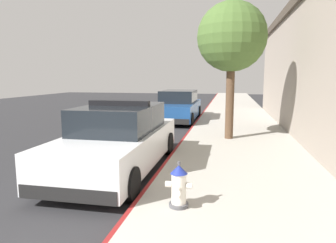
% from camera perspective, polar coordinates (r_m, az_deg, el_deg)
% --- Properties ---
extents(ground_plane, '(35.39, 60.00, 0.20)m').
position_cam_1_polar(ground_plane, '(12.43, -15.60, -2.71)').
color(ground_plane, '#2B2B2D').
extents(sidewalk_pavement, '(3.70, 60.00, 0.14)m').
position_cam_1_polar(sidewalk_pavement, '(11.07, 13.28, -3.10)').
color(sidewalk_pavement, '#ADA89E').
rests_on(sidewalk_pavement, ground).
extents(curb_painted_edge, '(0.08, 60.00, 0.14)m').
position_cam_1_polar(curb_painted_edge, '(11.16, 3.53, -2.79)').
color(curb_painted_edge, maroon).
rests_on(curb_painted_edge, ground).
extents(police_cruiser, '(1.94, 4.84, 1.68)m').
position_cam_1_polar(police_cruiser, '(7.34, -9.26, -3.41)').
color(police_cruiser, white).
rests_on(police_cruiser, ground).
extents(parked_car_silver_ahead, '(1.94, 4.84, 1.56)m').
position_cam_1_polar(parked_car_silver_ahead, '(15.43, 2.00, 2.86)').
color(parked_car_silver_ahead, navy).
rests_on(parked_car_silver_ahead, ground).
extents(fire_hydrant, '(0.44, 0.40, 0.76)m').
position_cam_1_polar(fire_hydrant, '(4.98, 2.06, -12.15)').
color(fire_hydrant, '#4C4C51').
rests_on(fire_hydrant, sidewalk_pavement).
extents(street_tree, '(2.30, 2.30, 4.57)m').
position_cam_1_polar(street_tree, '(10.51, 11.99, 15.29)').
color(street_tree, brown).
rests_on(street_tree, sidewalk_pavement).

